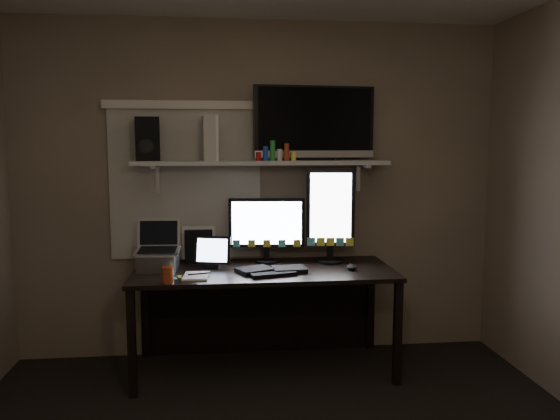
{
  "coord_description": "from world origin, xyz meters",
  "views": [
    {
      "loc": [
        -0.29,
        -2.29,
        1.59
      ],
      "look_at": [
        0.09,
        1.25,
        1.17
      ],
      "focal_mm": 35.0,
      "sensor_mm": 36.0,
      "label": 1
    }
  ],
  "objects": [
    {
      "name": "back_wall",
      "position": [
        0.0,
        1.8,
        1.25
      ],
      "size": [
        3.6,
        0.0,
        3.6
      ],
      "primitive_type": "plane",
      "rotation": [
        1.57,
        0.0,
        0.0
      ],
      "color": "brown",
      "rests_on": "floor"
    },
    {
      "name": "window_blinds",
      "position": [
        -0.55,
        1.79,
        1.3
      ],
      "size": [
        1.1,
        0.02,
        1.1
      ],
      "primitive_type": "cube",
      "color": "beige",
      "rests_on": "back_wall"
    },
    {
      "name": "desk",
      "position": [
        0.0,
        1.55,
        0.55
      ],
      "size": [
        1.8,
        0.75,
        0.73
      ],
      "color": "black",
      "rests_on": "floor"
    },
    {
      "name": "wall_shelf",
      "position": [
        0.0,
        1.62,
        1.46
      ],
      "size": [
        1.8,
        0.35,
        0.03
      ],
      "primitive_type": "cube",
      "color": "#B2B2AD",
      "rests_on": "back_wall"
    },
    {
      "name": "monitor_landscape",
      "position": [
        0.04,
        1.64,
        0.97
      ],
      "size": [
        0.56,
        0.1,
        0.49
      ],
      "primitive_type": "cube",
      "rotation": [
        0.0,
        0.0,
        -0.08
      ],
      "color": "black",
      "rests_on": "desk"
    },
    {
      "name": "monitor_portrait",
      "position": [
        0.5,
        1.59,
        1.08
      ],
      "size": [
        0.36,
        0.11,
        0.7
      ],
      "primitive_type": "cube",
      "rotation": [
        0.0,
        0.0,
        -0.13
      ],
      "color": "black",
      "rests_on": "desk"
    },
    {
      "name": "keyboard",
      "position": [
        0.05,
        1.34,
        0.74
      ],
      "size": [
        0.5,
        0.3,
        0.03
      ],
      "primitive_type": "cube",
      "rotation": [
        0.0,
        0.0,
        0.26
      ],
      "color": "black",
      "rests_on": "desk"
    },
    {
      "name": "mouse",
      "position": [
        0.6,
        1.34,
        0.75
      ],
      "size": [
        0.07,
        0.11,
        0.04
      ],
      "primitive_type": "ellipsoid",
      "rotation": [
        0.0,
        0.0,
        0.05
      ],
      "color": "black",
      "rests_on": "desk"
    },
    {
      "name": "notepad",
      "position": [
        -0.46,
        1.25,
        0.74
      ],
      "size": [
        0.18,
        0.24,
        0.01
      ],
      "primitive_type": "cube",
      "rotation": [
        0.0,
        0.0,
        -0.08
      ],
      "color": "white",
      "rests_on": "desk"
    },
    {
      "name": "tablet",
      "position": [
        -0.36,
        1.5,
        0.84
      ],
      "size": [
        0.28,
        0.17,
        0.23
      ],
      "primitive_type": "cube",
      "rotation": [
        0.0,
        0.0,
        -0.26
      ],
      "color": "black",
      "rests_on": "desk"
    },
    {
      "name": "file_sorter",
      "position": [
        -0.46,
        1.73,
        0.86
      ],
      "size": [
        0.21,
        0.1,
        0.26
      ],
      "primitive_type": "cube",
      "rotation": [
        0.0,
        0.0,
        0.02
      ],
      "color": "black",
      "rests_on": "desk"
    },
    {
      "name": "laptop",
      "position": [
        -0.73,
        1.47,
        0.9
      ],
      "size": [
        0.31,
        0.26,
        0.34
      ],
      "primitive_type": "cube",
      "rotation": [
        0.0,
        0.0,
        -0.06
      ],
      "color": "silver",
      "rests_on": "desk"
    },
    {
      "name": "cup",
      "position": [
        -0.63,
        1.1,
        0.78
      ],
      "size": [
        0.09,
        0.09,
        0.1
      ],
      "primitive_type": "cylinder",
      "rotation": [
        0.0,
        0.0,
        -0.32
      ],
      "color": "#99381B",
      "rests_on": "desk"
    },
    {
      "name": "sticky_notes",
      "position": [
        -0.59,
        1.28,
        0.73
      ],
      "size": [
        0.34,
        0.29,
        0.0
      ],
      "primitive_type": null,
      "rotation": [
        0.0,
        0.0,
        -0.3
      ],
      "color": "yellow",
      "rests_on": "desk"
    },
    {
      "name": "tv",
      "position": [
        0.39,
        1.67,
        1.75
      ],
      "size": [
        0.9,
        0.24,
        0.53
      ],
      "primitive_type": "cube",
      "rotation": [
        0.0,
        0.0,
        0.09
      ],
      "color": "black",
      "rests_on": "wall_shelf"
    },
    {
      "name": "game_console",
      "position": [
        -0.36,
        1.63,
        1.64
      ],
      "size": [
        0.12,
        0.27,
        0.32
      ],
      "primitive_type": "cube",
      "rotation": [
        0.0,
        0.0,
        0.15
      ],
      "color": "beige",
      "rests_on": "wall_shelf"
    },
    {
      "name": "speaker",
      "position": [
        -0.8,
        1.65,
        1.63
      ],
      "size": [
        0.19,
        0.22,
        0.3
      ],
      "primitive_type": "cube",
      "rotation": [
        0.0,
        0.0,
        0.13
      ],
      "color": "black",
      "rests_on": "wall_shelf"
    },
    {
      "name": "bottles",
      "position": [
        0.1,
        1.59,
        1.55
      ],
      "size": [
        0.23,
        0.08,
        0.15
      ],
      "primitive_type": null,
      "rotation": [
        0.0,
        0.0,
        -0.14
      ],
      "color": "#A50F0C",
      "rests_on": "wall_shelf"
    }
  ]
}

